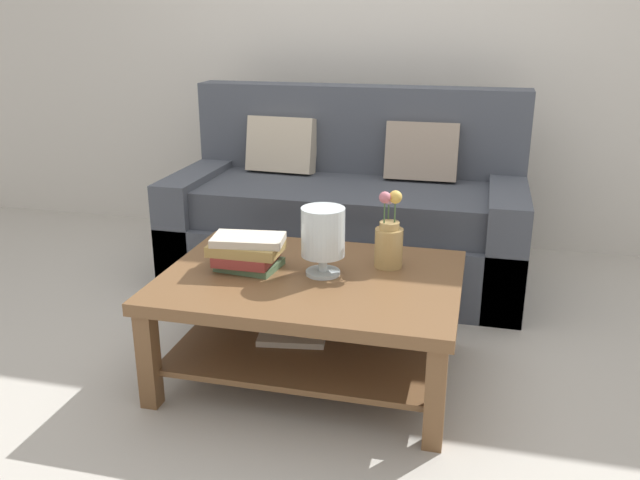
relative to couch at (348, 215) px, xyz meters
The scene contains 7 objects.
ground_plane 0.93m from the couch, 89.22° to the right, with size 10.00×10.00×0.00m, color #B7B2A8.
back_wall 1.26m from the couch, 89.15° to the left, with size 6.40×0.12×2.70m, color beige.
couch is the anchor object (origin of this frame).
coffee_table 1.15m from the couch, 85.95° to the right, with size 1.20×0.88×0.45m.
book_stack_main 1.16m from the couch, 99.52° to the right, with size 0.31×0.23×0.15m.
glass_hurricane_vase 1.16m from the couch, 83.56° to the right, with size 0.18×0.18×0.28m.
flower_pitcher 1.06m from the couch, 69.12° to the right, with size 0.12×0.12×0.33m.
Camera 1 is at (0.70, -2.68, 1.45)m, focal length 36.94 mm.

